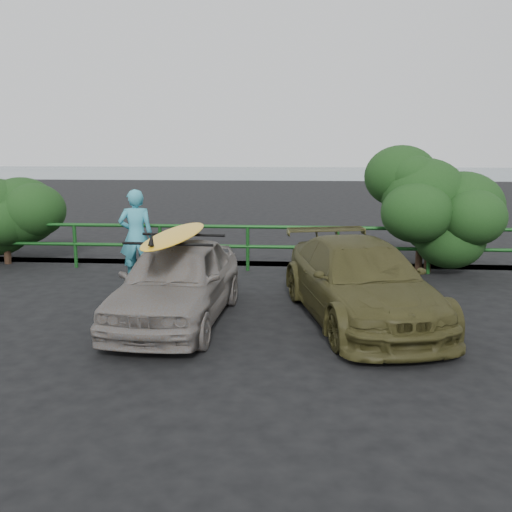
{
  "coord_description": "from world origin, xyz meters",
  "views": [
    {
      "loc": [
        2.22,
        -7.56,
        2.76
      ],
      "look_at": [
        1.46,
        1.64,
        0.98
      ],
      "focal_mm": 40.0,
      "sensor_mm": 36.0,
      "label": 1
    }
  ],
  "objects_px": {
    "olive_vehicle": "(360,281)",
    "man": "(136,236)",
    "sedan": "(177,281)",
    "surfboard": "(176,235)",
    "guardrail": "(204,247)"
  },
  "relations": [
    {
      "from": "sedan",
      "to": "man",
      "type": "xyz_separation_m",
      "value": [
        -1.43,
        2.66,
        0.3
      ]
    },
    {
      "from": "surfboard",
      "to": "guardrail",
      "type": "bearing_deg",
      "value": 96.56
    },
    {
      "from": "olive_vehicle",
      "to": "man",
      "type": "xyz_separation_m",
      "value": [
        -4.34,
        2.34,
        0.32
      ]
    },
    {
      "from": "olive_vehicle",
      "to": "surfboard",
      "type": "height_order",
      "value": "surfboard"
    },
    {
      "from": "man",
      "to": "surfboard",
      "type": "relative_size",
      "value": 0.65
    },
    {
      "from": "guardrail",
      "to": "surfboard",
      "type": "relative_size",
      "value": 4.77
    },
    {
      "from": "sedan",
      "to": "surfboard",
      "type": "height_order",
      "value": "surfboard"
    },
    {
      "from": "sedan",
      "to": "surfboard",
      "type": "distance_m",
      "value": 0.75
    },
    {
      "from": "olive_vehicle",
      "to": "guardrail",
      "type": "bearing_deg",
      "value": 117.94
    },
    {
      "from": "olive_vehicle",
      "to": "sedan",
      "type": "bearing_deg",
      "value": 172.75
    },
    {
      "from": "sedan",
      "to": "surfboard",
      "type": "bearing_deg",
      "value": -177.09
    },
    {
      "from": "guardrail",
      "to": "sedan",
      "type": "relative_size",
      "value": 3.63
    },
    {
      "from": "olive_vehicle",
      "to": "man",
      "type": "distance_m",
      "value": 4.94
    },
    {
      "from": "sedan",
      "to": "olive_vehicle",
      "type": "distance_m",
      "value": 2.92
    },
    {
      "from": "guardrail",
      "to": "olive_vehicle",
      "type": "bearing_deg",
      "value": -48.55
    }
  ]
}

